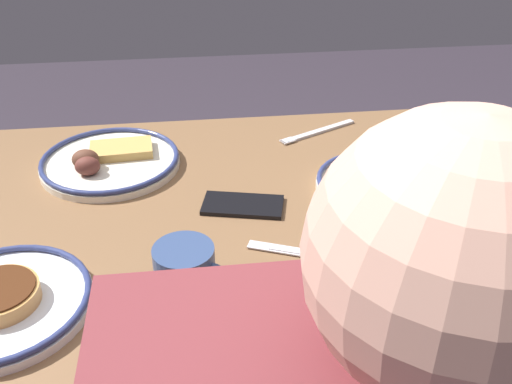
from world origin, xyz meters
The scene contains 10 objects.
dining_table centered at (0.00, 0.00, 0.60)m, with size 1.21×0.79×0.72m.
plate_near_main centered at (-0.19, -0.04, 0.74)m, with size 0.23×0.23×0.09m.
plate_center_pancakes centered at (0.32, -0.19, 0.74)m, with size 0.28×0.28×0.05m.
plate_far_companion centered at (0.43, 0.21, 0.74)m, with size 0.25×0.25×0.04m.
coffee_mug centered at (0.17, 0.22, 0.77)m, with size 0.11×0.09×0.09m.
drinking_glass centered at (-0.23, 0.25, 0.79)m, with size 0.07×0.07×0.15m.
cell_phone centered at (0.07, -0.01, 0.73)m, with size 0.14×0.07×0.01m, color black.
paper_napkin centered at (-0.38, -0.21, 0.72)m, with size 0.15×0.14×0.00m, color white.
fork_near centered at (-0.13, -0.29, 0.72)m, with size 0.19×0.11×0.01m.
butter_knife centered at (-0.03, 0.15, 0.72)m, with size 0.21×0.10×0.01m.
Camera 1 is at (0.15, 0.85, 1.29)m, focal length 40.23 mm.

